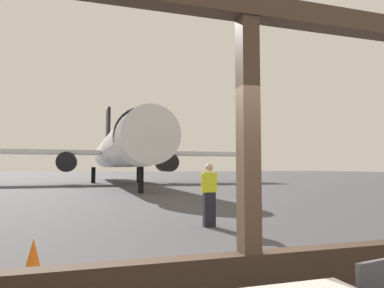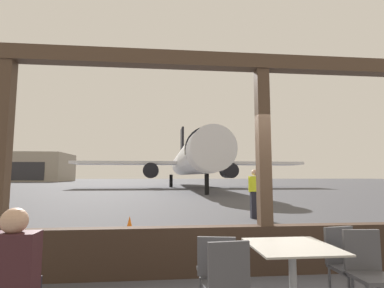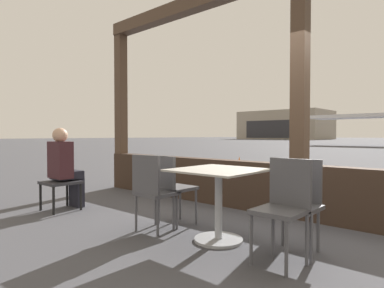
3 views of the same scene
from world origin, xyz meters
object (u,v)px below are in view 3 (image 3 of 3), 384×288
object	(u,v)px
cafe_chair_aisle_left	(152,187)
cafe_chair_aisle_right	(298,197)
dining_table	(219,196)
traffic_cone	(239,171)
seated_passenger	(64,165)
lounge_bench	(61,185)
cafe_chair_window_right	(284,201)
cafe_chair_window_left	(172,183)
distant_hangar	(285,125)

from	to	relation	value
cafe_chair_aisle_left	cafe_chair_aisle_right	world-z (taller)	cafe_chair_aisle_left
dining_table	traffic_cone	xyz separation A→B (m)	(-2.09, 3.58, -0.18)
seated_passenger	traffic_cone	distance (m)	3.99
cafe_chair_aisle_left	lounge_bench	distance (m)	1.87
traffic_cone	cafe_chair_aisle_left	bearing A→B (deg)	-71.08
seated_passenger	cafe_chair_window_right	bearing A→B (deg)	4.46
cafe_chair_window_right	cafe_chair_aisle_right	size ratio (longest dim) A/B	1.03
cafe_chair_aisle_right	lounge_bench	size ratio (longest dim) A/B	1.87
cafe_chair_window_left	lounge_bench	bearing A→B (deg)	-164.01
cafe_chair_aisle_left	cafe_chair_aisle_right	distance (m)	1.63
dining_table	cafe_chair_aisle_right	size ratio (longest dim) A/B	0.97
seated_passenger	distant_hangar	bearing A→B (deg)	113.56
cafe_chair_aisle_right	lounge_bench	bearing A→B (deg)	-168.61
cafe_chair_window_right	cafe_chair_window_left	bearing A→B (deg)	173.28
cafe_chair_window_left	cafe_chair_window_right	xyz separation A→B (m)	(1.59, -0.19, 0.02)
dining_table	cafe_chair_window_right	world-z (taller)	cafe_chair_window_right
dining_table	distant_hangar	xyz separation A→B (m)	(-39.27, 83.61, 3.40)
dining_table	cafe_chair_aisle_left	distance (m)	0.82
lounge_bench	cafe_chair_window_right	bearing A→B (deg)	5.65
cafe_chair_window_left	distant_hangar	bearing A→B (deg)	114.74
cafe_chair_aisle_left	cafe_chair_aisle_right	bearing A→B (deg)	18.39
dining_table	seated_passenger	size ratio (longest dim) A/B	0.70
traffic_cone	distant_hangar	distance (m)	88.31
cafe_chair_aisle_left	distant_hangar	world-z (taller)	distant_hangar
cafe_chair_window_left	traffic_cone	size ratio (longest dim) A/B	1.38
traffic_cone	cafe_chair_window_left	bearing A→B (deg)	-69.64
dining_table	traffic_cone	world-z (taller)	dining_table
cafe_chair_aisle_right	cafe_chair_aisle_left	bearing A→B (deg)	-161.61
distant_hangar	cafe_chair_window_left	bearing A→B (deg)	-65.26
cafe_chair_aisle_left	traffic_cone	bearing A→B (deg)	108.92
dining_table	cafe_chair_aisle_left	xyz separation A→B (m)	(-0.78, -0.26, 0.05)
distant_hangar	cafe_chair_window_right	bearing A→B (deg)	-64.42
cafe_chair_window_left	cafe_chair_aisle_right	bearing A→B (deg)	5.80
lounge_bench	traffic_cone	size ratio (longest dim) A/B	0.76
dining_table	cafe_chair_aisle_right	xyz separation A→B (m)	(0.77, 0.26, 0.05)
distant_hangar	seated_passenger	bearing A→B (deg)	-66.44
lounge_bench	traffic_cone	world-z (taller)	traffic_cone
lounge_bench	seated_passenger	distance (m)	0.30
cafe_chair_window_right	cafe_chair_aisle_left	size ratio (longest dim) A/B	1.02
cafe_chair_aisle_left	traffic_cone	size ratio (longest dim) A/B	1.43
cafe_chair_aisle_right	traffic_cone	distance (m)	4.39
cafe_chair_aisle_left	cafe_chair_window_left	bearing A→B (deg)	93.71
dining_table	cafe_chair_window_right	bearing A→B (deg)	-6.58
cafe_chair_window_left	distant_hangar	xyz separation A→B (m)	(-38.47, 83.51, 3.35)
cafe_chair_window_right	cafe_chair_aisle_right	world-z (taller)	cafe_chair_window_right
cafe_chair_window_left	lounge_bench	world-z (taller)	cafe_chair_window_left
cafe_chair_window_left	seated_passenger	xyz separation A→B (m)	(-1.85, -0.46, 0.14)
dining_table	cafe_chair_aisle_left	world-z (taller)	cafe_chair_aisle_left
traffic_cone	distant_hangar	world-z (taller)	distant_hangar
cafe_chair_window_left	cafe_chair_aisle_left	bearing A→B (deg)	-86.29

